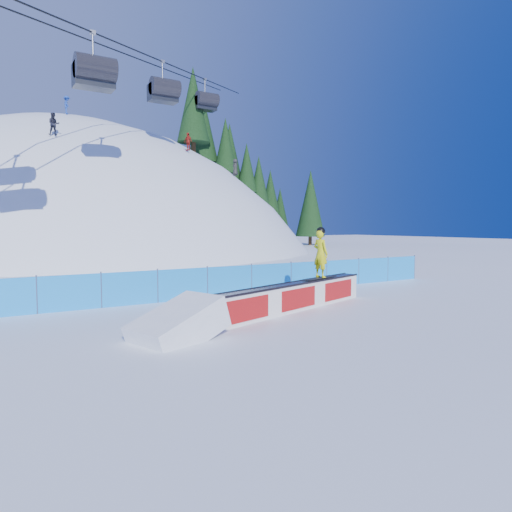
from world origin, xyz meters
TOP-DOWN VIEW (x-y plane):
  - ground at (0.00, 0.00)m, footprint 160.00×160.00m
  - snow_hill at (0.00, 42.00)m, footprint 64.00×64.00m
  - treeline at (23.73, 40.26)m, footprint 21.98×10.08m
  - safety_fence at (0.00, 4.50)m, footprint 22.05×0.05m
  - chairlift at (4.74, 27.49)m, footprint 40.80×41.70m
  - rail_box at (0.27, 0.65)m, footprint 7.58×2.89m
  - snow_ramp at (-4.36, -0.84)m, footprint 2.68×2.11m
  - snowboarder at (1.86, 1.15)m, footprint 1.77×0.84m
  - distant_skiers at (3.57, 30.20)m, footprint 18.13×10.03m

SIDE VIEW (x-z plane):
  - snow_hill at x=0.00m, z-range -50.00..14.00m
  - ground at x=0.00m, z-range 0.00..0.00m
  - snow_ramp at x=-4.36m, z-range -0.73..0.73m
  - rail_box at x=0.27m, z-range -0.01..0.93m
  - safety_fence at x=0.00m, z-range -0.05..1.25m
  - snowboarder at x=1.86m, z-range 0.92..2.75m
  - treeline at x=23.73m, z-range -0.61..18.86m
  - distant_skiers at x=3.57m, z-range 7.68..14.81m
  - chairlift at x=4.74m, z-range 5.89..27.89m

